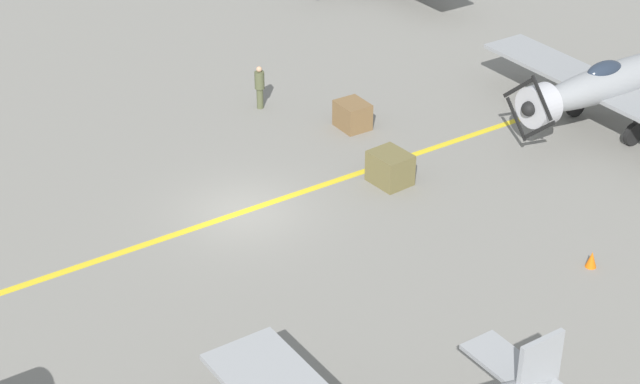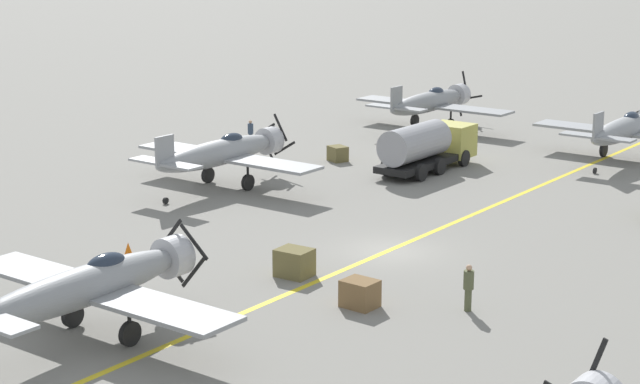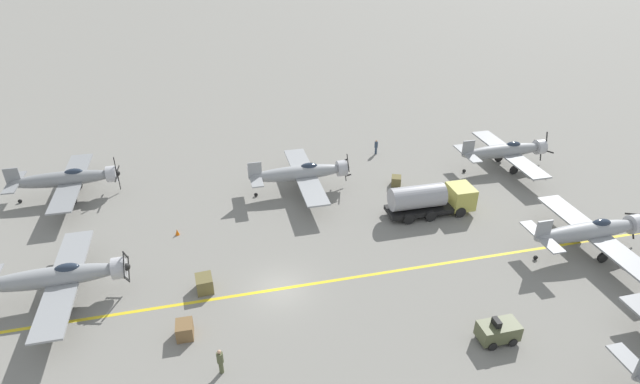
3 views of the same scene
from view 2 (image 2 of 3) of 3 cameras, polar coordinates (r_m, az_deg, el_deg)
name	(u,v)px [view 2 (image 2 of 3)]	position (r m, az deg, el deg)	size (l,w,h in m)	color
ground_plane	(388,251)	(48.32, 3.67, -3.15)	(400.00, 400.00, 0.00)	gray
taxiway_stripe	(388,251)	(48.32, 3.67, -3.14)	(0.30, 160.00, 0.01)	yellow
airplane_far_center	(626,129)	(69.07, 16.01, 3.26)	(12.00, 9.98, 3.65)	#939698
airplane_mid_left	(223,152)	(59.61, -5.20, 2.11)	(12.00, 9.98, 3.65)	#96999B
airplane_far_left	(430,102)	(77.13, 5.91, 4.80)	(12.00, 9.98, 3.77)	gray
airplane_near_center	(91,285)	(38.34, -12.12, -4.88)	(12.00, 9.98, 3.65)	gray
fuel_tanker	(427,146)	(64.00, 5.72, 2.46)	(2.68, 8.00, 2.98)	black
ground_crew_walking	(251,132)	(71.34, -3.73, 3.22)	(0.37, 0.37, 1.72)	#334256
ground_crew_inspecting	(468,286)	(40.93, 7.92, -4.97)	(0.40, 0.40, 1.84)	#515638
supply_crate_by_tanker	(360,294)	(41.14, 2.14, -5.44)	(1.29, 1.07, 1.07)	brown
supply_crate_mid_lane	(294,263)	(44.63, -1.38, -3.79)	(1.41, 1.18, 1.18)	brown
supply_crate_outboard	(338,154)	(66.55, 0.95, 2.06)	(1.13, 0.94, 0.94)	brown
traffic_cone	(128,248)	(48.40, -10.19, -2.98)	(0.36, 0.36, 0.55)	orange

